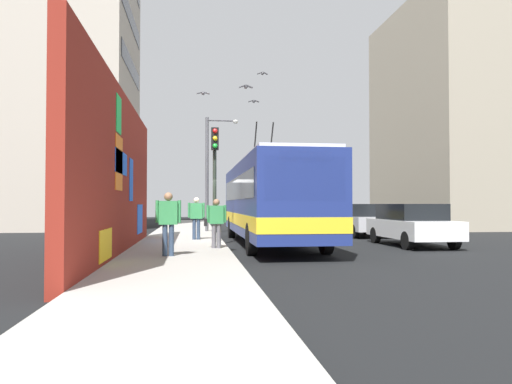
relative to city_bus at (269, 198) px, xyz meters
The scene contains 16 objects.
ground_plane 2.62m from the city_bus, 70.70° to the left, with size 80.00×80.00×0.00m, color black.
sidewalk_slab 3.86m from the city_bus, 79.50° to the left, with size 48.00×3.20×0.15m, color #9E9B93.
graffiti_wall 6.32m from the city_bus, 124.99° to the left, with size 13.53×0.32×4.91m.
building_far_left 20.21m from the city_bus, 37.37° to the left, with size 10.46×7.70×21.50m.
building_far_right 20.63m from the city_bus, 50.23° to the right, with size 12.24×7.98×15.28m.
city_bus is the anchor object (origin of this frame).
parked_car_white 5.46m from the city_bus, 104.52° to the right, with size 4.41×1.93×1.58m.
parked_car_silver 6.71m from the city_bus, 51.55° to the right, with size 4.34×1.82×1.58m.
parked_car_black 11.04m from the city_bus, 28.21° to the right, with size 4.40×1.80×1.58m.
parked_car_champagne 16.48m from the city_bus, 18.42° to the right, with size 4.21×1.73×1.58m.
pedestrian_midblock 3.05m from the city_bus, 71.72° to the left, with size 0.23×0.68×1.69m.
pedestrian_near_wall 6.29m from the city_bus, 144.67° to the left, with size 0.23×0.69×1.74m.
pedestrian_at_curb 3.73m from the city_bus, 142.79° to the left, with size 0.22×0.72×1.59m.
traffic_light 2.52m from the city_bus, 99.79° to the left, with size 0.49×0.28×4.33m.
street_lamp 7.44m from the city_bus, 16.46° to the left, with size 0.44×1.74×6.03m.
flying_pigeons 6.19m from the city_bus, 11.65° to the left, with size 5.85×3.67×2.25m.
Camera 1 is at (-19.04, 1.12, 1.57)m, focal length 33.49 mm.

